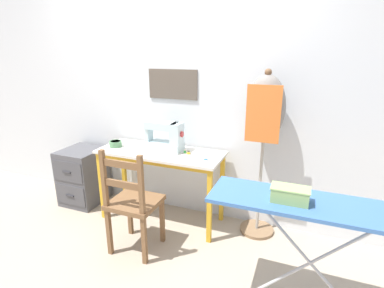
{
  "coord_description": "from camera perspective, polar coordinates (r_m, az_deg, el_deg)",
  "views": [
    {
      "loc": [
        1.3,
        -2.21,
        1.68
      ],
      "look_at": [
        0.34,
        0.22,
        0.86
      ],
      "focal_mm": 28.0,
      "sensor_mm": 36.0,
      "label": 1
    }
  ],
  "objects": [
    {
      "name": "wall_back",
      "position": [
        3.07,
        -3.75,
        9.84
      ],
      "size": [
        10.0,
        0.07,
        2.55
      ],
      "color": "silver",
      "rests_on": "ground_plane"
    },
    {
      "name": "ground_plane",
      "position": [
        3.06,
        -7.77,
        -15.99
      ],
      "size": [
        14.0,
        14.0,
        0.0
      ],
      "primitive_type": "plane",
      "color": "tan"
    },
    {
      "name": "thread_spool_near_machine",
      "position": [
        2.85,
        -1.36,
        -1.44
      ],
      "size": [
        0.03,
        0.03,
        0.03
      ],
      "color": "green",
      "rests_on": "sewing_table"
    },
    {
      "name": "scissors",
      "position": [
        2.67,
        2.85,
        -3.14
      ],
      "size": [
        0.1,
        0.11,
        0.01
      ],
      "color": "silver",
      "rests_on": "sewing_table"
    },
    {
      "name": "fabric_bowl",
      "position": [
        3.14,
        -14.35,
        0.06
      ],
      "size": [
        0.13,
        0.13,
        0.06
      ],
      "color": "#56895B",
      "rests_on": "sewing_table"
    },
    {
      "name": "storage_box",
      "position": [
        1.89,
        18.16,
        -9.13
      ],
      "size": [
        0.23,
        0.12,
        0.09
      ],
      "color": "#8EB266",
      "rests_on": "ironing_board"
    },
    {
      "name": "sewing_table",
      "position": [
        2.95,
        -6.14,
        -3.22
      ],
      "size": [
        1.23,
        0.48,
        0.74
      ],
      "color": "silver",
      "rests_on": "ground_plane"
    },
    {
      "name": "ironing_board",
      "position": [
        1.97,
        22.84,
        -11.49
      ],
      "size": [
        1.3,
        0.37,
        0.82
      ],
      "color": "#3D6BAD",
      "rests_on": "ground_plane"
    },
    {
      "name": "thread_spool_mid_table",
      "position": [
        2.82,
        -0.68,
        -1.66
      ],
      "size": [
        0.04,
        0.04,
        0.03
      ],
      "color": "yellow",
      "rests_on": "sewing_table"
    },
    {
      "name": "sewing_machine",
      "position": [
        2.91,
        -4.99,
        1.28
      ],
      "size": [
        0.38,
        0.18,
        0.31
      ],
      "color": "silver",
      "rests_on": "sewing_table"
    },
    {
      "name": "wooden_chair",
      "position": [
        2.61,
        -11.17,
        -11.03
      ],
      "size": [
        0.4,
        0.38,
        0.94
      ],
      "color": "brown",
      "rests_on": "ground_plane"
    },
    {
      "name": "filing_cabinet",
      "position": [
        3.64,
        -20.0,
        -5.73
      ],
      "size": [
        0.42,
        0.47,
        0.63
      ],
      "color": "#4C4C51",
      "rests_on": "ground_plane"
    },
    {
      "name": "dress_form",
      "position": [
        2.66,
        13.7,
        4.89
      ],
      "size": [
        0.33,
        0.32,
        1.54
      ],
      "color": "#846647",
      "rests_on": "ground_plane"
    }
  ]
}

